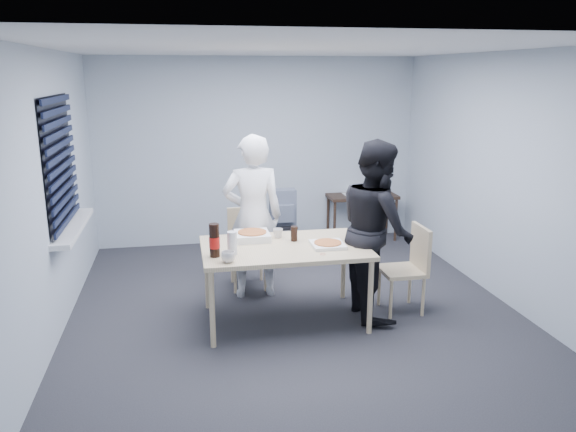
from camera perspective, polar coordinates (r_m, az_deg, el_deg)
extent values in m
plane|color=#29292D|center=(5.91, 0.53, -9.38)|extent=(5.00, 5.00, 0.00)
plane|color=white|center=(5.41, 0.60, 16.68)|extent=(5.00, 5.00, 0.00)
plane|color=#B1BCC6|center=(7.95, -3.04, 6.55)|extent=(4.50, 0.00, 4.50)
plane|color=#B1BCC6|center=(3.19, 9.56, -5.70)|extent=(4.50, 0.00, 4.50)
plane|color=#B1BCC6|center=(5.54, -22.92, 1.96)|extent=(0.00, 5.00, 5.00)
plane|color=#B1BCC6|center=(6.35, 20.93, 3.62)|extent=(0.00, 5.00, 5.00)
plane|color=black|center=(5.88, -22.25, 5.17)|extent=(0.00, 1.30, 1.30)
cube|color=black|center=(5.87, -21.96, 5.19)|extent=(0.04, 1.30, 1.25)
cube|color=silver|center=(5.99, -20.95, -1.06)|extent=(0.18, 1.42, 0.05)
cube|color=beige|center=(5.40, -0.37, -3.27)|extent=(1.58, 1.00, 0.04)
cylinder|color=beige|center=(5.04, -7.71, -9.37)|extent=(0.05, 0.05, 0.73)
cylinder|color=beige|center=(5.86, -8.23, -5.94)|extent=(0.05, 0.05, 0.73)
cylinder|color=beige|center=(5.31, 8.36, -8.15)|extent=(0.05, 0.05, 0.73)
cylinder|color=beige|center=(6.09, 5.66, -5.06)|extent=(0.05, 0.05, 0.73)
cube|color=beige|center=(6.36, -4.07, -3.53)|extent=(0.42, 0.42, 0.04)
cube|color=beige|center=(6.47, -4.31, -1.00)|extent=(0.42, 0.04, 0.44)
cylinder|color=beige|center=(6.26, -5.40, -6.05)|extent=(0.03, 0.03, 0.41)
cylinder|color=beige|center=(6.58, -5.69, -5.02)|extent=(0.03, 0.03, 0.41)
cylinder|color=beige|center=(6.30, -2.30, -5.86)|extent=(0.03, 0.03, 0.41)
cylinder|color=beige|center=(6.61, -2.75, -4.86)|extent=(0.03, 0.03, 0.41)
cube|color=beige|center=(5.83, 11.48, -5.49)|extent=(0.42, 0.42, 0.04)
cube|color=beige|center=(5.83, 13.33, -3.11)|extent=(0.04, 0.42, 0.44)
cylinder|color=beige|center=(5.70, 10.42, -8.32)|extent=(0.03, 0.03, 0.41)
cylinder|color=beige|center=(6.00, 9.25, -7.11)|extent=(0.03, 0.03, 0.41)
cylinder|color=beige|center=(5.83, 13.57, -7.98)|extent=(0.03, 0.03, 0.41)
cylinder|color=beige|center=(6.12, 12.26, -6.82)|extent=(0.03, 0.03, 0.41)
imported|color=white|center=(6.00, -3.58, -0.09)|extent=(0.65, 0.42, 1.77)
imported|color=black|center=(5.59, 8.95, -1.33)|extent=(0.47, 0.86, 1.77)
cube|color=#36271B|center=(8.19, 7.56, 2.00)|extent=(1.00, 0.44, 0.04)
cylinder|color=#36271B|center=(7.97, 4.76, -0.73)|extent=(0.04, 0.04, 0.62)
cylinder|color=#36271B|center=(8.30, 4.09, -0.09)|extent=(0.04, 0.04, 0.62)
cylinder|color=#36271B|center=(8.25, 10.89, -0.41)|extent=(0.04, 0.04, 0.62)
cylinder|color=#36271B|center=(8.58, 10.01, 0.20)|extent=(0.04, 0.04, 0.62)
cube|color=black|center=(7.28, -0.53, -1.01)|extent=(0.34, 0.34, 0.04)
cylinder|color=black|center=(7.21, -1.35, -3.11)|extent=(0.04, 0.04, 0.43)
cylinder|color=black|center=(7.45, -1.67, -2.53)|extent=(0.04, 0.04, 0.43)
cylinder|color=black|center=(7.25, 0.65, -3.00)|extent=(0.04, 0.04, 0.43)
cylinder|color=black|center=(7.49, 0.26, -2.42)|extent=(0.04, 0.04, 0.43)
cube|color=slate|center=(7.22, -0.54, 0.91)|extent=(0.33, 0.18, 0.46)
cube|color=slate|center=(7.12, -0.36, 0.25)|extent=(0.24, 0.07, 0.22)
cube|color=white|center=(5.60, -3.65, -2.22)|extent=(0.34, 0.34, 0.04)
cube|color=white|center=(5.59, -3.66, -1.87)|extent=(0.34, 0.34, 0.04)
cylinder|color=#CC7F38|center=(5.58, -3.66, -1.63)|extent=(0.28, 0.28, 0.01)
cube|color=white|center=(5.38, 4.05, -2.93)|extent=(0.31, 0.31, 0.03)
cylinder|color=#CC7F38|center=(5.38, 4.06, -2.71)|extent=(0.26, 0.26, 0.01)
imported|color=silver|center=(4.95, -6.09, -4.15)|extent=(0.17, 0.17, 0.10)
imported|color=silver|center=(5.64, -1.03, -1.77)|extent=(0.10, 0.10, 0.09)
cylinder|color=black|center=(5.53, 0.62, -1.81)|extent=(0.07, 0.07, 0.15)
cylinder|color=black|center=(5.08, -7.48, -2.46)|extent=(0.09, 0.09, 0.31)
cylinder|color=red|center=(5.09, -7.48, -2.68)|extent=(0.10, 0.10, 0.10)
cylinder|color=silver|center=(5.14, -5.70, -2.75)|extent=(0.11, 0.11, 0.21)
torus|color=red|center=(5.15, 3.56, -3.89)|extent=(0.07, 0.07, 0.00)
cube|color=white|center=(8.16, 6.51, 2.16)|extent=(0.29, 0.35, 0.01)
cube|color=black|center=(8.27, 8.97, 2.44)|extent=(0.15, 0.11, 0.06)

